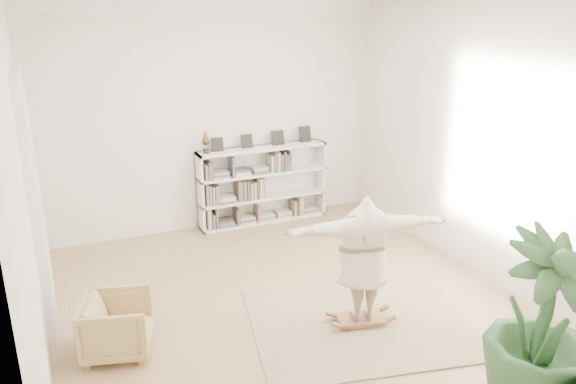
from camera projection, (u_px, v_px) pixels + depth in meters
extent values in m
plane|color=#A07653|center=(291.00, 307.00, 6.91)|extent=(6.00, 6.00, 0.00)
plane|color=silver|center=(213.00, 119.00, 8.92)|extent=(5.50, 0.00, 5.50)
plane|color=silver|center=(476.00, 282.00, 3.73)|extent=(5.50, 0.00, 5.50)
plane|color=silver|center=(24.00, 200.00, 5.27)|extent=(0.00, 6.00, 6.00)
plane|color=silver|center=(481.00, 143.00, 7.39)|extent=(0.00, 6.00, 6.00)
cube|color=white|center=(210.00, 5.00, 8.32)|extent=(5.50, 0.12, 0.18)
cube|color=white|center=(33.00, 198.00, 6.54)|extent=(0.08, 1.78, 2.92)
cube|color=silver|center=(36.00, 208.00, 6.20)|extent=(0.06, 0.78, 2.80)
cube|color=silver|center=(35.00, 188.00, 6.89)|extent=(0.06, 0.78, 2.80)
cube|color=silver|center=(200.00, 193.00, 9.00)|extent=(0.04, 0.35, 1.30)
cube|color=silver|center=(320.00, 177.00, 9.83)|extent=(0.04, 0.35, 1.30)
cube|color=silver|center=(259.00, 182.00, 9.55)|extent=(2.20, 0.04, 1.30)
cube|color=silver|center=(263.00, 220.00, 9.61)|extent=(2.20, 0.35, 0.04)
cube|color=silver|center=(263.00, 197.00, 9.48)|extent=(2.20, 0.35, 0.04)
cube|color=silver|center=(263.00, 173.00, 9.34)|extent=(2.20, 0.35, 0.04)
cube|color=silver|center=(262.00, 148.00, 9.21)|extent=(2.20, 0.35, 0.04)
cube|color=black|center=(217.00, 144.00, 8.92)|extent=(0.18, 0.07, 0.24)
cube|color=black|center=(247.00, 141.00, 9.11)|extent=(0.18, 0.07, 0.24)
cube|color=black|center=(278.00, 138.00, 9.32)|extent=(0.18, 0.07, 0.24)
cube|color=black|center=(305.00, 135.00, 9.52)|extent=(0.18, 0.07, 0.24)
imported|color=tan|center=(117.00, 325.00, 5.93)|extent=(0.86, 0.85, 0.64)
cube|color=tan|center=(360.00, 323.00, 6.54)|extent=(2.86, 2.48, 0.02)
cube|color=brown|center=(360.00, 318.00, 6.52)|extent=(0.59, 0.42, 0.03)
cube|color=brown|center=(360.00, 321.00, 6.53)|extent=(0.36, 0.13, 0.04)
cube|color=brown|center=(360.00, 321.00, 6.53)|extent=(0.36, 0.13, 0.04)
cube|color=brown|center=(360.00, 318.00, 6.52)|extent=(0.22, 0.10, 0.11)
cube|color=brown|center=(360.00, 318.00, 6.52)|extent=(0.22, 0.10, 0.11)
imported|color=beige|center=(363.00, 255.00, 6.26)|extent=(1.90, 0.87, 1.49)
imported|color=#264924|center=(542.00, 328.00, 4.91)|extent=(1.12, 1.12, 1.72)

